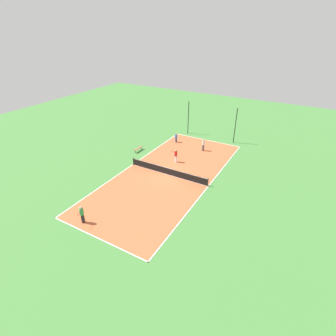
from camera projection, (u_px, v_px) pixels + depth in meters
ground_plane at (168, 175)px, 30.88m from camera, size 80.00×80.00×0.00m
court_surface at (168, 175)px, 30.87m from camera, size 10.30×24.01×0.02m
tennis_net at (168, 171)px, 30.63m from camera, size 10.10×0.10×0.95m
bench at (138, 148)px, 36.39m from camera, size 0.36×1.70×0.45m
player_coach_red at (176, 155)px, 33.17m from camera, size 0.97×0.45×1.76m
player_near_blue at (176, 137)px, 38.89m from camera, size 0.51×0.51×1.39m
player_far_green at (82, 213)px, 22.97m from camera, size 0.68×0.99×1.77m
player_far_white at (203, 144)px, 36.17m from camera, size 0.50×0.50×1.74m
tennis_ball_near_net at (186, 165)px, 32.97m from camera, size 0.07×0.07×0.07m
tennis_ball_right_alley at (217, 165)px, 32.92m from camera, size 0.07×0.07×0.07m
tennis_ball_midcourt at (139, 237)px, 21.79m from camera, size 0.07×0.07×0.07m
tennis_ball_far_baseline at (210, 162)px, 33.56m from camera, size 0.07×0.07×0.07m
fence_post_back_left at (188, 118)px, 41.18m from camera, size 0.12×0.12×5.21m
fence_post_back_right at (235, 126)px, 37.91m from camera, size 0.12×0.12×5.21m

